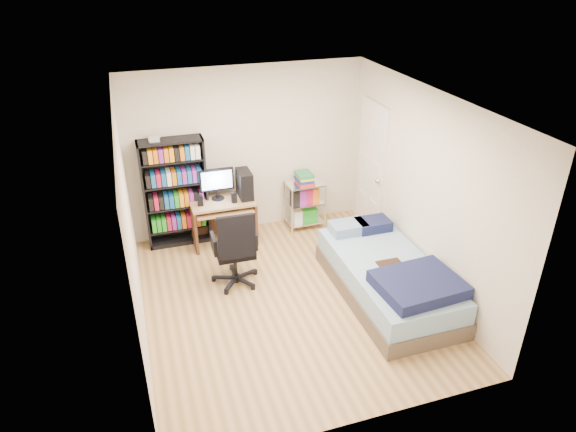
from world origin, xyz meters
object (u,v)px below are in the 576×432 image
object	(u,v)px
media_shelf	(175,192)
computer_desk	(228,203)
office_chair	(236,261)
bed	(388,278)

from	to	relation	value
media_shelf	computer_desk	bearing A→B (deg)	-14.12
office_chair	bed	bearing A→B (deg)	-24.66
computer_desk	bed	size ratio (longest dim) A/B	0.53
media_shelf	office_chair	size ratio (longest dim) A/B	1.56
computer_desk	office_chair	distance (m)	1.18
media_shelf	computer_desk	world-z (taller)	media_shelf
bed	media_shelf	bearing A→B (deg)	136.84
media_shelf	bed	world-z (taller)	media_shelf
computer_desk	bed	distance (m)	2.56
bed	computer_desk	bearing A→B (deg)	128.69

